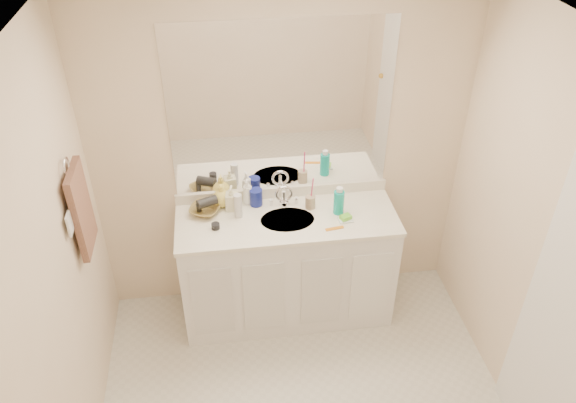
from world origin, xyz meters
The scene contains 28 objects.
ceiling centered at (0.00, 0.00, 2.40)m, with size 2.60×2.60×0.02m, color white.
wall_back centered at (0.00, 1.30, 1.20)m, with size 2.60×0.02×2.40m, color beige.
wall_left centered at (-1.30, 0.00, 1.20)m, with size 0.02×2.60×2.40m, color beige.
wall_right centered at (1.30, 0.00, 1.20)m, with size 0.02×2.60×2.40m, color beige.
vanity_cabinet centered at (0.00, 1.02, 0.42)m, with size 1.50×0.55×0.85m, color white.
countertop centered at (0.00, 1.02, 0.86)m, with size 1.52×0.57×0.03m, color white.
backsplash centered at (0.00, 1.29, 0.92)m, with size 1.52×0.03×0.08m, color white.
sink_basin centered at (0.00, 1.00, 0.87)m, with size 0.37×0.37×0.02m, color beige.
faucet centered at (0.00, 1.18, 0.94)m, with size 0.02×0.02×0.11m, color silver.
mirror centered at (0.00, 1.29, 1.56)m, with size 1.48×0.01×1.20m, color white.
blue_mug centered at (-0.19, 1.21, 0.94)m, with size 0.09×0.09×0.12m, color navy.
tan_cup centered at (0.18, 1.12, 0.93)m, with size 0.07×0.07×0.10m, color tan.
toothbrush centered at (0.19, 1.12, 1.03)m, with size 0.01×0.01×0.20m, color #E63C76.
mouthwash_bottle centered at (0.36, 1.04, 0.97)m, with size 0.07×0.07×0.17m, color #0EB0A3.
soap_dish centered at (0.39, 0.94, 0.89)m, with size 0.10×0.08×0.01m, color white.
green_soap centered at (0.39, 0.94, 0.90)m, with size 0.07×0.05×0.03m, color #70D935.
orange_comb centered at (0.30, 0.86, 0.88)m, with size 0.13×0.03×0.01m, color orange.
dark_jar centered at (-0.49, 0.97, 0.90)m, with size 0.06×0.06×0.04m, color black.
extra_white_bottle centered at (-0.33, 1.09, 0.97)m, with size 0.06×0.06×0.18m, color silver.
soap_bottle_white centered at (-0.25, 1.24, 0.97)m, with size 0.07×0.07×0.19m, color white.
soap_bottle_cream centered at (-0.37, 1.18, 0.97)m, with size 0.08×0.09×0.19m, color #E9E8BE.
soap_bottle_yellow centered at (-0.43, 1.24, 0.96)m, with size 0.13×0.13×0.17m, color #FDE862.
wicker_basket centered at (-0.55, 1.16, 0.90)m, with size 0.20×0.20×0.05m, color olive.
hair_dryer centered at (-0.53, 1.16, 0.97)m, with size 0.07×0.07×0.14m, color black.
towel_ring centered at (-1.27, 0.77, 1.55)m, with size 0.11×0.11×0.01m, color silver.
hand_towel centered at (-1.25, 0.77, 1.25)m, with size 0.04×0.32×0.55m, color brown.
switch_plate centered at (-1.27, 0.57, 1.30)m, with size 0.01×0.09×0.13m, color white.
door centered at (1.29, -0.30, 1.00)m, with size 0.02×0.82×2.00m, color white.
Camera 1 is at (-0.41, -2.03, 3.17)m, focal length 35.00 mm.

